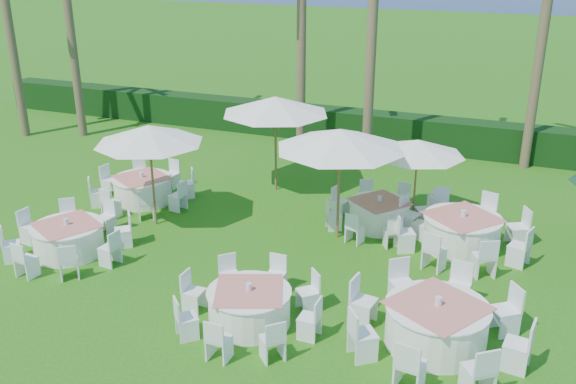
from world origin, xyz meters
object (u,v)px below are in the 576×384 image
banquet_table_f (462,231)px  umbrella_a (149,134)px  umbrella_b (340,139)px  umbrella_c (275,105)px  banquet_table_c (436,324)px  banquet_table_e (379,213)px  banquet_table_d (143,189)px  banquet_table_a (68,238)px  umbrella_d (418,147)px  banquet_table_b (249,306)px

banquet_table_f → umbrella_a: bearing=-168.9°
umbrella_b → umbrella_c: umbrella_c is taller
banquet_table_f → umbrella_b: 3.80m
umbrella_c → umbrella_b: bearing=-42.8°
banquet_table_c → umbrella_b: bearing=129.2°
banquet_table_c → umbrella_c: (-5.87, 6.38, 2.20)m
banquet_table_e → umbrella_a: (-5.64, -2.04, 2.15)m
banquet_table_d → banquet_table_e: bearing=6.6°
umbrella_c → banquet_table_d: bearing=-144.9°
banquet_table_a → umbrella_d: size_ratio=1.22×
banquet_table_f → umbrella_b: size_ratio=1.03×
banquet_table_d → umbrella_b: 6.43m
banquet_table_c → umbrella_b: 5.40m
umbrella_b → umbrella_c: bearing=137.2°
banquet_table_a → umbrella_b: umbrella_b is taller
umbrella_a → umbrella_b: 4.91m
umbrella_d → banquet_table_e: bearing=-142.9°
banquet_table_d → banquet_table_c: bearing=-24.1°
banquet_table_d → umbrella_c: bearing=35.1°
banquet_table_e → umbrella_a: 6.37m
banquet_table_c → banquet_table_f: banquet_table_c is taller
banquet_table_c → umbrella_d: size_ratio=1.39×
banquet_table_a → banquet_table_e: size_ratio=1.07×
banquet_table_e → umbrella_d: size_ratio=1.14×
banquet_table_b → banquet_table_f: 6.10m
banquet_table_b → umbrella_b: umbrella_b is taller
banquet_table_b → umbrella_c: (-2.28, 6.99, 2.26)m
banquet_table_a → umbrella_c: size_ratio=0.95×
banquet_table_f → umbrella_d: size_ratio=1.34×
banquet_table_a → umbrella_a: 3.26m
banquet_table_b → umbrella_a: size_ratio=1.04×
banquet_table_e → umbrella_a: size_ratio=1.00×
banquet_table_b → umbrella_c: 7.69m
umbrella_b → banquet_table_d: bearing=177.6°
banquet_table_f → umbrella_d: (-1.41, 1.11, 1.69)m
banquet_table_d → umbrella_c: 4.58m
banquet_table_d → umbrella_b: (6.01, -0.26, 2.25)m
banquet_table_a → umbrella_c: (3.11, 5.78, 2.25)m
banquet_table_d → umbrella_a: (1.20, -1.25, 2.13)m
umbrella_c → banquet_table_e: bearing=-22.7°
umbrella_a → umbrella_b: size_ratio=0.88×
banquet_table_b → banquet_table_e: (1.31, 5.49, -0.01)m
banquet_table_b → banquet_table_c: banquet_table_c is taller
banquet_table_c → umbrella_b: umbrella_b is taller
banquet_table_a → banquet_table_f: banquet_table_f is taller
banquet_table_f → umbrella_a: 8.27m
banquet_table_b → umbrella_c: size_ratio=0.92×
banquet_table_c → umbrella_d: (-1.49, 5.48, 1.68)m
banquet_table_e → umbrella_b: 2.64m
banquet_table_e → umbrella_d: (0.80, 0.60, 1.75)m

